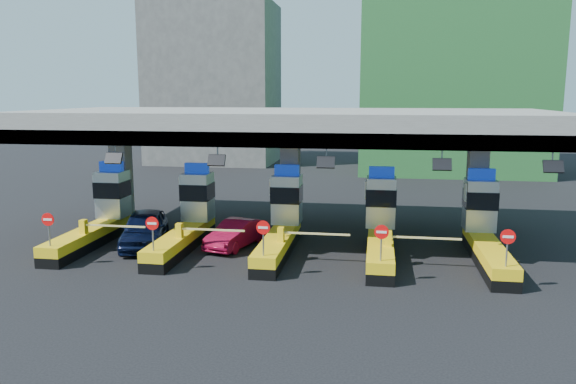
# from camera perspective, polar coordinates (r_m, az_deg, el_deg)

# --- Properties ---
(ground) EXTENTS (120.00, 120.00, 0.00)m
(ground) POSITION_cam_1_polar(r_m,az_deg,el_deg) (29.01, -0.67, -5.83)
(ground) COLOR black
(ground) RESTS_ON ground
(toll_canopy) EXTENTS (28.00, 12.09, 7.00)m
(toll_canopy) POSITION_cam_1_polar(r_m,az_deg,el_deg) (30.81, 0.21, 6.68)
(toll_canopy) COLOR slate
(toll_canopy) RESTS_ON ground
(toll_lane_far_left) EXTENTS (4.43, 8.00, 4.16)m
(toll_lane_far_left) POSITION_cam_1_polar(r_m,az_deg,el_deg) (32.11, -18.48, -2.24)
(toll_lane_far_left) COLOR black
(toll_lane_far_left) RESTS_ON ground
(toll_lane_left) EXTENTS (4.43, 8.00, 4.16)m
(toll_lane_left) POSITION_cam_1_polar(r_m,az_deg,el_deg) (30.15, -10.00, -2.64)
(toll_lane_left) COLOR black
(toll_lane_left) RESTS_ON ground
(toll_lane_center) EXTENTS (4.43, 8.00, 4.16)m
(toll_lane_center) POSITION_cam_1_polar(r_m,az_deg,el_deg) (28.93, -0.58, -3.02)
(toll_lane_center) COLOR black
(toll_lane_center) RESTS_ON ground
(toll_lane_right) EXTENTS (4.43, 8.00, 4.16)m
(toll_lane_right) POSITION_cam_1_polar(r_m,az_deg,el_deg) (28.55, 9.38, -3.33)
(toll_lane_right) COLOR black
(toll_lane_right) RESTS_ON ground
(toll_lane_far_right) EXTENTS (4.43, 8.00, 4.16)m
(toll_lane_far_right) POSITION_cam_1_polar(r_m,az_deg,el_deg) (29.03, 19.31, -3.54)
(toll_lane_far_right) COLOR black
(toll_lane_far_right) RESTS_ON ground
(bg_building_scaffold) EXTENTS (18.00, 12.00, 28.00)m
(bg_building_scaffold) POSITION_cam_1_polar(r_m,az_deg,el_deg) (60.28, 16.52, 15.36)
(bg_building_scaffold) COLOR #1E5926
(bg_building_scaffold) RESTS_ON ground
(bg_building_concrete) EXTENTS (14.00, 10.00, 18.00)m
(bg_building_concrete) POSITION_cam_1_polar(r_m,az_deg,el_deg) (66.23, -7.53, 10.81)
(bg_building_concrete) COLOR #4C4C49
(bg_building_concrete) RESTS_ON ground
(van) EXTENTS (3.64, 5.86, 1.86)m
(van) POSITION_cam_1_polar(r_m,az_deg,el_deg) (30.41, -14.36, -3.60)
(van) COLOR black
(van) RESTS_ON ground
(red_car) EXTENTS (2.61, 4.50, 1.40)m
(red_car) POSITION_cam_1_polar(r_m,az_deg,el_deg) (29.40, -5.33, -4.25)
(red_car) COLOR maroon
(red_car) RESTS_ON ground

